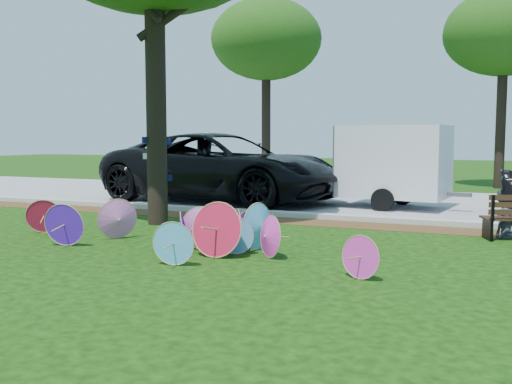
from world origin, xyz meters
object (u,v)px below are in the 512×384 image
parasol_pile (190,229)px  black_van (222,167)px  person_left (507,209)px  cargo_trailer (394,162)px

parasol_pile → black_van: size_ratio=1.00×
person_left → parasol_pile: bearing=-154.4°
black_van → person_left: (7.80, -3.55, -0.47)m
cargo_trailer → black_van: bearing=-168.1°
parasol_pile → person_left: (4.95, 3.40, 0.18)m
person_left → black_van: bearing=146.7°
parasol_pile → black_van: 7.53m
cargo_trailer → person_left: size_ratio=2.50×
parasol_pile → cargo_trailer: bearing=73.5°
cargo_trailer → person_left: (2.78, -3.92, -0.71)m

